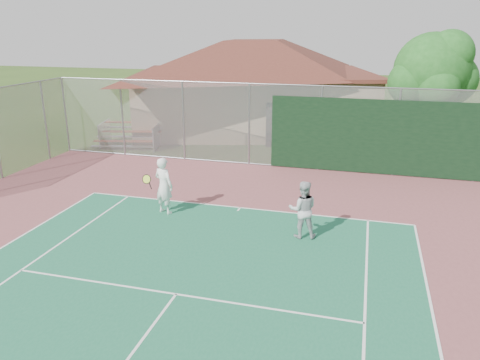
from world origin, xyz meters
name	(u,v)px	position (x,y,z in m)	size (l,w,h in m)	color
back_fence	(322,131)	(2.11, 16.98, 1.67)	(20.08, 0.11, 3.53)	gray
clubhouse	(255,76)	(-2.61, 24.58, 3.04)	(15.80, 12.55, 5.99)	tan
bleachers	(130,134)	(-7.61, 18.69, 0.60)	(3.40, 2.39, 1.14)	#A94527
tree	(433,73)	(6.62, 21.52, 3.72)	(4.05, 3.84, 5.65)	#362013
player_white_front	(164,186)	(-2.23, 10.83, 0.93)	(0.99, 0.74, 1.84)	white
player_grey_back	(303,210)	(2.29, 10.17, 0.83)	(0.92, 0.78, 1.67)	#B4B6B9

